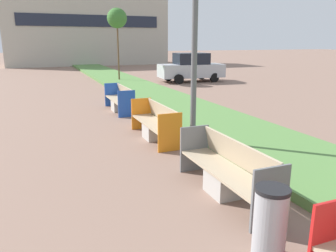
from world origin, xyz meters
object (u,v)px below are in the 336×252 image
(bench_orange_frame, at_px, (156,125))
(sapling_tree_far, at_px, (117,19))
(bench_grey_frame, at_px, (227,173))
(parked_car_distant, at_px, (191,68))
(litter_bin, at_px, (270,223))
(bench_blue_frame, at_px, (120,101))

(bench_orange_frame, height_order, sapling_tree_far, sapling_tree_far)
(bench_grey_frame, bearing_deg, parked_car_distant, 66.29)
(bench_orange_frame, distance_m, parked_car_distant, 13.33)
(litter_bin, bearing_deg, bench_orange_frame, 85.08)
(litter_bin, height_order, parked_car_distant, parked_car_distant)
(bench_blue_frame, bearing_deg, bench_grey_frame, -89.99)
(bench_grey_frame, relative_size, bench_orange_frame, 1.04)
(bench_grey_frame, relative_size, sapling_tree_far, 0.52)
(bench_orange_frame, height_order, litter_bin, bench_orange_frame)
(bench_blue_frame, relative_size, litter_bin, 2.48)
(bench_orange_frame, height_order, bench_blue_frame, same)
(bench_orange_frame, xyz_separation_m, litter_bin, (-0.46, -5.32, 0.09))
(bench_orange_frame, relative_size, bench_blue_frame, 1.00)
(bench_orange_frame, bearing_deg, bench_grey_frame, -89.98)
(bench_grey_frame, height_order, bench_blue_frame, same)
(litter_bin, distance_m, parked_car_distant, 18.31)
(sapling_tree_far, height_order, parked_car_distant, sapling_tree_far)
(bench_orange_frame, xyz_separation_m, bench_blue_frame, (-0.00, 3.99, -0.00))
(litter_bin, bearing_deg, bench_blue_frame, 87.19)
(bench_grey_frame, distance_m, parked_car_distant, 16.57)
(bench_blue_frame, xyz_separation_m, parked_car_distant, (6.66, 7.55, 0.54))
(sapling_tree_far, xyz_separation_m, parked_car_distant, (4.50, -1.43, -3.05))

